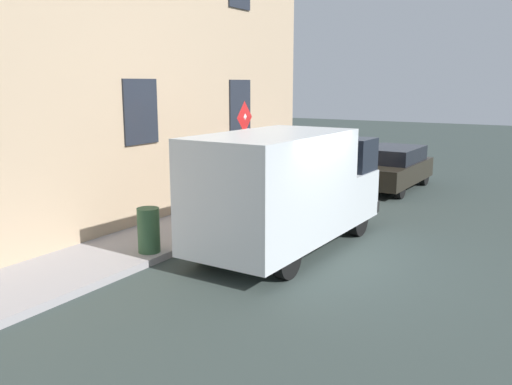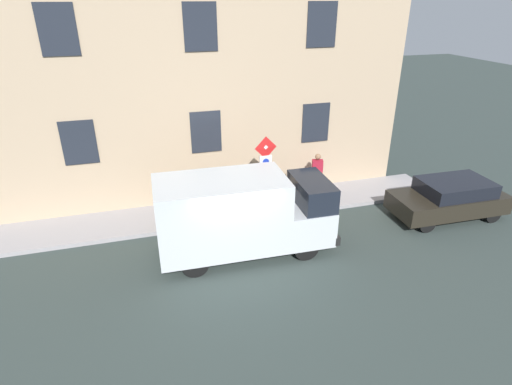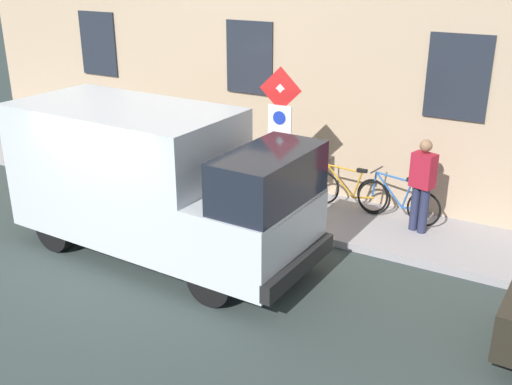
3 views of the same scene
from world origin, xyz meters
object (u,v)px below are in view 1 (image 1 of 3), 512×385
at_px(sign_post_stacked, 244,144).
at_px(bicycle_orange, 223,192).
at_px(delivery_van, 287,187).
at_px(bicycle_blue, 242,186).
at_px(litter_bin, 149,230).
at_px(parked_hatchback, 391,167).
at_px(pedestrian, 261,166).

bearing_deg(sign_post_stacked, bicycle_orange, -34.93).
bearing_deg(delivery_van, bicycle_blue, 46.30).
relative_size(sign_post_stacked, bicycle_blue, 1.62).
bearing_deg(bicycle_blue, litter_bin, 20.01).
relative_size(parked_hatchback, bicycle_orange, 2.36).
relative_size(bicycle_blue, bicycle_orange, 1.00).
bearing_deg(bicycle_blue, delivery_van, 52.68).
xyz_separation_m(parked_hatchback, bicycle_blue, (3.00, 4.47, -0.22)).
relative_size(bicycle_blue, litter_bin, 1.90).
height_order(sign_post_stacked, delivery_van, sign_post_stacked).
bearing_deg(delivery_van, parked_hatchback, 2.76).
height_order(delivery_van, parked_hatchback, delivery_van).
bearing_deg(bicycle_orange, pedestrian, 167.42).
distance_m(sign_post_stacked, delivery_van, 2.43).
relative_size(delivery_van, litter_bin, 5.98).
relative_size(delivery_van, parked_hatchback, 1.33).
distance_m(delivery_van, pedestrian, 4.66).
xyz_separation_m(delivery_van, bicycle_blue, (3.15, -3.19, -0.82)).
relative_size(parked_hatchback, pedestrian, 2.35).
bearing_deg(bicycle_orange, delivery_van, 55.16).
xyz_separation_m(parked_hatchback, bicycle_orange, (3.00, 5.46, -0.22)).
distance_m(bicycle_orange, litter_bin, 4.36).
bearing_deg(bicycle_orange, parked_hatchback, 151.33).
xyz_separation_m(delivery_van, bicycle_orange, (3.15, -2.20, -0.82)).
bearing_deg(pedestrian, litter_bin, 114.13).
relative_size(sign_post_stacked, delivery_van, 0.52).
distance_m(bicycle_blue, litter_bin, 5.32).
bearing_deg(delivery_van, litter_bin, 136.24).
height_order(delivery_van, bicycle_blue, delivery_van).
height_order(bicycle_orange, pedestrian, pedestrian).
bearing_deg(parked_hatchback, litter_bin, -9.63).
height_order(parked_hatchback, litter_bin, parked_hatchback).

